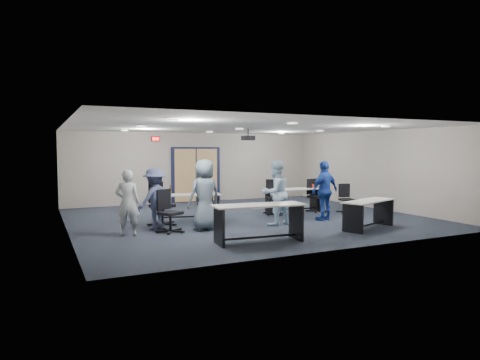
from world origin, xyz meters
name	(u,v)px	position (x,y,z in m)	size (l,w,h in m)	color
floor	(247,218)	(0.00, 0.00, 0.00)	(10.00, 10.00, 0.00)	black
back_wall	(196,167)	(0.00, 4.50, 1.35)	(10.00, 0.04, 2.70)	gray
front_wall	(345,184)	(0.00, -4.50, 1.35)	(10.00, 0.04, 2.70)	gray
left_wall	(66,178)	(-5.00, 0.00, 1.35)	(0.04, 9.00, 2.70)	gray
right_wall	(375,170)	(5.00, 0.00, 1.35)	(0.04, 9.00, 2.70)	gray
ceiling	(247,127)	(0.00, 0.00, 2.70)	(10.00, 9.00, 0.04)	silver
double_door	(196,175)	(0.00, 4.46, 1.05)	(2.00, 0.07, 2.20)	black
exit_sign	(155,139)	(-1.60, 4.44, 2.45)	(0.32, 0.07, 0.18)	black
ceiling_projector	(248,138)	(0.30, 0.50, 2.40)	(0.35, 0.32, 0.37)	black
ceiling_can_lights	(243,129)	(0.00, 0.25, 2.67)	(6.24, 5.74, 0.02)	white
table_front_left	(259,216)	(-1.26, -3.15, 0.57)	(2.12, 0.88, 0.84)	#A9A79F
table_front_right	(369,209)	(2.08, -2.93, 0.50)	(1.91, 1.19, 0.74)	#A9A79F
table_back_left	(188,202)	(-1.71, 0.35, 0.52)	(1.95, 1.02, 1.03)	#A9A79F
table_back_right	(293,196)	(1.89, 0.37, 0.53)	(1.93, 0.70, 0.90)	#A9A79F
chair_back_a	(162,204)	(-2.62, -0.20, 0.58)	(0.73, 0.73, 1.17)	black
chair_back_b	(208,203)	(-1.32, -0.25, 0.55)	(0.69, 0.69, 1.10)	black
chair_back_c	(275,197)	(1.10, 0.21, 0.55)	(0.69, 0.69, 1.10)	black
chair_back_d	(317,195)	(2.66, 0.14, 0.54)	(0.68, 0.68, 1.08)	black
chair_loose_left	(170,211)	(-2.71, -1.26, 0.53)	(0.67, 0.67, 1.06)	black
chair_loose_right	(347,198)	(3.37, -0.49, 0.47)	(0.59, 0.59, 0.94)	black
person_gray	(128,203)	(-3.73, -1.21, 0.79)	(0.57, 0.38, 1.58)	#979FA5
person_plaid	(205,195)	(-1.82, -1.28, 0.90)	(0.88, 0.57, 1.80)	slate
person_lightblue	(275,193)	(0.16, -1.43, 0.87)	(0.85, 0.66, 1.75)	#BBDEF7
person_navy	(325,191)	(1.83, -1.37, 0.86)	(1.01, 0.42, 1.72)	#1B3B95
person_back	(155,199)	(-2.94, -0.66, 0.79)	(1.02, 0.58, 1.58)	#373F63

